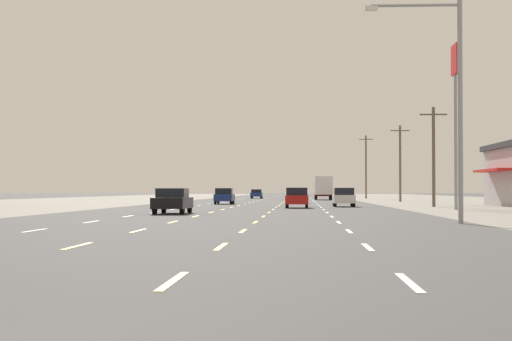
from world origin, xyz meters
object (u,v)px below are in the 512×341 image
(streetlight_right_row_0, at_px, (450,93))
(hatchback_inner_right_near, at_px, (297,198))
(sedan_inner_left_farthest, at_px, (257,194))
(pole_sign_right_row_2, at_px, (455,84))
(sedan_inner_left_nearest, at_px, (173,201))
(hatchback_inner_left_far, at_px, (224,196))
(hatchback_far_right_mid, at_px, (344,197))
(sedan_far_left_midfar, at_px, (173,197))
(box_truck_far_right_farther, at_px, (323,187))

(streetlight_right_row_0, bearing_deg, hatchback_inner_right_near, 102.39)
(sedan_inner_left_farthest, relative_size, pole_sign_right_row_2, 0.39)
(sedan_inner_left_nearest, xyz_separation_m, hatchback_inner_right_near, (7.04, 15.89, 0.03))
(sedan_inner_left_farthest, bearing_deg, hatchback_inner_left_far, -90.29)
(sedan_inner_left_farthest, height_order, pole_sign_right_row_2, pole_sign_right_row_2)
(sedan_inner_left_nearest, relative_size, pole_sign_right_row_2, 0.39)
(hatchback_inner_left_far, height_order, pole_sign_right_row_2, pole_sign_right_row_2)
(hatchback_inner_right_near, height_order, pole_sign_right_row_2, pole_sign_right_row_2)
(sedan_inner_left_nearest, relative_size, hatchback_inner_right_near, 1.15)
(streetlight_right_row_0, bearing_deg, sedan_inner_left_nearest, 135.69)
(hatchback_inner_right_near, height_order, hatchback_far_right_mid, same)
(streetlight_right_row_0, bearing_deg, hatchback_inner_left_far, 106.46)
(hatchback_inner_left_far, distance_m, streetlight_right_row_0, 47.59)
(hatchback_far_right_mid, xyz_separation_m, hatchback_inner_left_far, (-10.85, 11.66, 0.00))
(hatchback_inner_right_near, xyz_separation_m, sedan_far_left_midfar, (-10.30, 5.47, -0.03))
(hatchback_inner_left_far, xyz_separation_m, streetlight_right_row_0, (13.42, -45.43, 4.54))
(sedan_inner_left_farthest, bearing_deg, hatchback_inner_right_near, -84.45)
(hatchback_inner_right_near, xyz_separation_m, streetlight_right_row_0, (6.37, -28.98, 4.54))
(box_truck_far_right_farther, bearing_deg, pole_sign_right_row_2, -82.53)
(sedan_far_left_midfar, bearing_deg, hatchback_inner_right_near, -27.99)
(hatchback_inner_left_far, xyz_separation_m, sedan_inner_left_farthest, (0.27, 53.31, -0.03))
(sedan_inner_left_nearest, height_order, hatchback_inner_left_far, hatchback_inner_left_far)
(hatchback_far_right_mid, bearing_deg, hatchback_inner_right_near, -128.40)
(hatchback_far_right_mid, distance_m, streetlight_right_row_0, 34.17)
(sedan_inner_left_farthest, xyz_separation_m, streetlight_right_row_0, (13.15, -98.74, 4.57))
(hatchback_inner_right_near, bearing_deg, hatchback_inner_left_far, 113.21)
(hatchback_far_right_mid, bearing_deg, hatchback_inner_left_far, 132.94)
(sedan_inner_left_farthest, distance_m, streetlight_right_row_0, 99.72)
(hatchback_inner_left_far, bearing_deg, hatchback_far_right_mid, -47.06)
(box_truck_far_right_farther, relative_size, streetlight_right_row_0, 0.79)
(sedan_inner_left_nearest, bearing_deg, streetlight_right_row_0, -44.31)
(pole_sign_right_row_2, distance_m, streetlight_right_row_0, 24.56)
(hatchback_inner_right_near, distance_m, pole_sign_right_row_2, 14.49)
(hatchback_far_right_mid, relative_size, streetlight_right_row_0, 0.43)
(hatchback_inner_right_near, xyz_separation_m, hatchback_inner_left_far, (-7.06, 16.45, 0.00))
(hatchback_inner_right_near, relative_size, streetlight_right_row_0, 0.43)
(sedan_far_left_midfar, relative_size, pole_sign_right_row_2, 0.39)
(hatchback_inner_left_far, bearing_deg, sedan_far_left_midfar, -106.46)
(hatchback_inner_right_near, distance_m, sedan_inner_left_farthest, 70.09)
(hatchback_inner_left_far, relative_size, pole_sign_right_row_2, 0.34)
(sedan_inner_left_nearest, relative_size, hatchback_inner_left_far, 1.15)
(hatchback_inner_left_far, distance_m, box_truck_far_right_farther, 37.74)
(hatchback_inner_right_near, xyz_separation_m, pole_sign_right_row_2, (11.02, -5.10, 7.91))
(hatchback_inner_left_far, height_order, box_truck_far_right_farther, box_truck_far_right_farther)
(sedan_far_left_midfar, bearing_deg, sedan_inner_left_nearest, -81.33)
(hatchback_inner_right_near, bearing_deg, streetlight_right_row_0, -77.61)
(sedan_inner_left_farthest, xyz_separation_m, pole_sign_right_row_2, (17.81, -74.86, 7.94))
(hatchback_inner_left_far, bearing_deg, sedan_inner_left_farthest, 89.71)
(hatchback_far_right_mid, height_order, sedan_inner_left_farthest, hatchback_far_right_mid)
(sedan_far_left_midfar, xyz_separation_m, hatchback_inner_left_far, (3.24, 10.98, 0.03))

